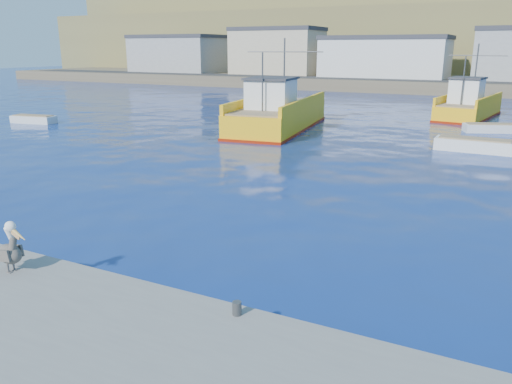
% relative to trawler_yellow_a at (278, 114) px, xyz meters
% --- Properties ---
extents(ground, '(260.00, 260.00, 0.00)m').
position_rel_trawler_yellow_a_xyz_m(ground, '(7.90, -22.75, -1.14)').
color(ground, '#071A58').
rests_on(ground, ground).
extents(dock_bollards, '(36.20, 0.20, 0.30)m').
position_rel_trawler_yellow_a_xyz_m(dock_bollards, '(8.50, -26.15, -0.49)').
color(dock_bollards, '#4C4C4C').
rests_on(dock_bollards, dock).
extents(far_shore, '(200.00, 81.00, 24.00)m').
position_rel_trawler_yellow_a_xyz_m(far_shore, '(7.90, 86.45, 7.84)').
color(far_shore, brown).
rests_on(far_shore, ground).
extents(trawler_yellow_a, '(6.08, 13.48, 6.74)m').
position_rel_trawler_yellow_a_xyz_m(trawler_yellow_a, '(0.00, 0.00, 0.00)').
color(trawler_yellow_a, '#FFB50E').
rests_on(trawler_yellow_a, ground).
extents(trawler_yellow_b, '(5.07, 10.61, 6.37)m').
position_rel_trawler_yellow_a_xyz_m(trawler_yellow_b, '(12.32, 13.31, -0.15)').
color(trawler_yellow_b, '#FFB50E').
rests_on(trawler_yellow_b, ground).
extents(skiff_left, '(3.83, 1.90, 0.80)m').
position_rel_trawler_yellow_a_xyz_m(skiff_left, '(-19.23, -6.07, -0.88)').
color(skiff_left, silver).
rests_on(skiff_left, ground).
extents(skiff_mid, '(4.46, 1.70, 0.96)m').
position_rel_trawler_yellow_a_xyz_m(skiff_mid, '(13.95, -2.34, -0.83)').
color(skiff_mid, silver).
rests_on(skiff_mid, ground).
extents(skiff_extra, '(3.88, 2.50, 0.80)m').
position_rel_trawler_yellow_a_xyz_m(skiff_extra, '(14.50, 5.68, -0.88)').
color(skiff_extra, silver).
rests_on(skiff_extra, ground).
extents(pelican, '(1.11, 0.47, 1.37)m').
position_rel_trawler_yellow_a_xyz_m(pelican, '(4.78, -26.84, -0.05)').
color(pelican, '#595451').
rests_on(pelican, dock).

